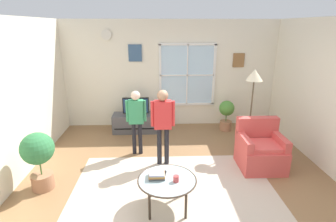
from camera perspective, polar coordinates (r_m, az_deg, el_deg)
ground_plane at (r=4.33m, az=2.54°, el=-16.89°), size 5.84×6.40×0.02m
back_wall at (r=6.60m, az=0.64°, el=8.05°), size 5.24×0.17×2.63m
area_rug at (r=4.27m, az=1.35°, el=-17.21°), size 3.19×2.30×0.01m
tv_stand at (r=6.41m, az=-6.91°, el=-2.58°), size 1.12×0.46×0.44m
television at (r=6.26m, az=-7.06°, el=1.17°), size 0.62×0.08×0.41m
armchair at (r=5.07m, az=19.51°, el=-8.07°), size 0.76×0.74×0.87m
coffee_table at (r=3.73m, az=-0.21°, el=-15.04°), size 0.83×0.83×0.46m
book_stack at (r=3.74m, az=-2.46°, el=-13.76°), size 0.23×0.20×0.09m
cup at (r=3.65m, az=1.78°, el=-14.58°), size 0.08×0.08×0.09m
remote_near_books at (r=3.82m, az=-0.80°, el=-13.54°), size 0.07×0.15×0.02m
person_green_shirt at (r=5.09m, az=-6.96°, el=-0.97°), size 0.39×0.18×1.31m
person_red_shirt at (r=4.64m, az=-1.14°, el=-1.78°), size 0.43×0.19×1.42m
potted_plant_by_window at (r=6.54m, az=12.65°, el=-0.43°), size 0.37×0.37×0.75m
potted_plant_corner at (r=4.52m, az=-26.47°, el=-8.58°), size 0.50×0.50×0.95m
floor_lamp at (r=5.33m, az=18.23°, el=5.75°), size 0.32×0.32×1.69m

